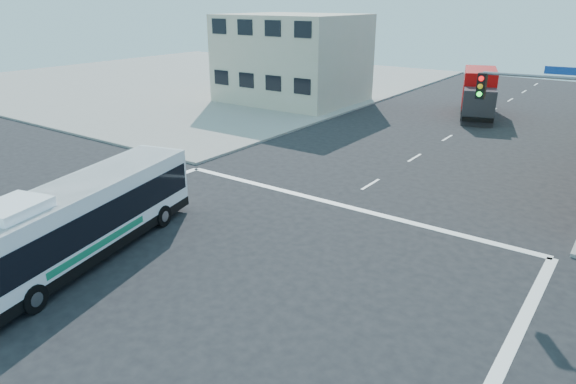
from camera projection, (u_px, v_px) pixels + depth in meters
The scene contains 6 objects.
ground at pixel (197, 289), 17.49m from camera, with size 120.00×120.00×0.00m, color black.
sidewalk_nw at pixel (196, 79), 63.13m from camera, with size 50.00×50.00×0.15m, color gray.
building_west at pixel (292, 59), 48.16m from camera, with size 12.06×10.06×8.00m.
signal_mast_ne at pixel (571, 123), 18.90m from camera, with size 7.91×1.13×8.07m.
transit_bus at pixel (81, 219), 19.10m from camera, with size 4.98×11.25×3.26m.
box_truck at pixel (478, 94), 42.79m from camera, with size 4.78×8.70×3.76m.
Camera 1 is at (11.35, -10.56, 9.28)m, focal length 32.00 mm.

